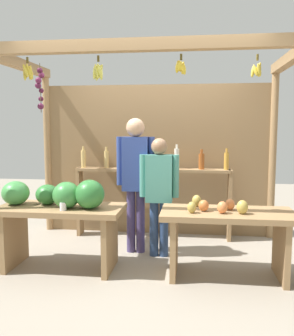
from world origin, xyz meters
The scene contains 7 objects.
ground_plane centered at (0.00, 0.00, 0.00)m, with size 12.00×12.00×0.00m, color gray.
market_stall centered at (-0.01, 0.42, 1.40)m, with size 3.45×1.81×2.44m.
fruit_counter_left centered at (-0.93, -0.65, 0.68)m, with size 1.44×0.64×1.02m.
fruit_counter_right centered at (0.91, -0.64, 0.54)m, with size 1.40×0.64×0.85m.
bottle_shelf_unit centered at (-0.02, 0.64, 0.81)m, with size 2.21×0.22×1.35m.
vendor_man centered at (-0.17, -0.01, 1.03)m, with size 0.48×0.23×1.70m.
vendor_woman centered at (0.14, -0.11, 0.86)m, with size 0.48×0.20×1.45m.
Camera 1 is at (0.55, -4.47, 1.59)m, focal length 38.99 mm.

